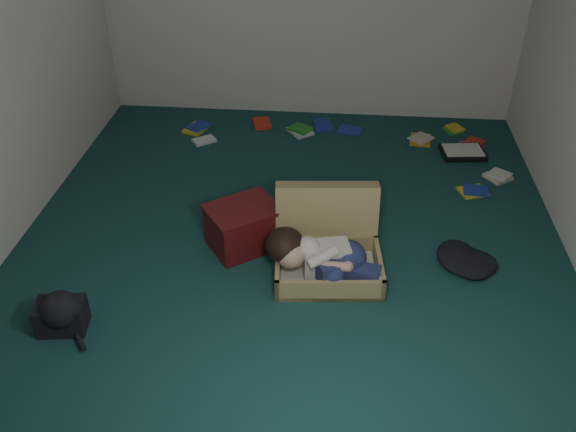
# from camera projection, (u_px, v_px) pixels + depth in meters

# --- Properties ---
(floor) EXTENTS (4.50, 4.50, 0.00)m
(floor) POSITION_uv_depth(u_px,v_px,m) (290.00, 243.00, 4.48)
(floor) COLOR #153E3D
(floor) RESTS_ON ground
(wall_front) EXTENTS (4.50, 0.00, 4.50)m
(wall_front) POSITION_uv_depth(u_px,v_px,m) (227.00, 349.00, 1.89)
(wall_front) COLOR silver
(wall_front) RESTS_ON ground
(suitcase) EXTENTS (0.78, 0.76, 0.53)m
(suitcase) POSITION_uv_depth(u_px,v_px,m) (327.00, 245.00, 4.20)
(suitcase) COLOR tan
(suitcase) RESTS_ON floor
(person) EXTENTS (0.79, 0.38, 0.33)m
(person) POSITION_uv_depth(u_px,v_px,m) (322.00, 257.00, 4.03)
(person) COLOR silver
(person) RESTS_ON suitcase
(maroon_bin) EXTENTS (0.62, 0.59, 0.33)m
(maroon_bin) POSITION_uv_depth(u_px,v_px,m) (244.00, 227.00, 4.36)
(maroon_bin) COLOR #4E0F10
(maroon_bin) RESTS_ON floor
(backpack) EXTENTS (0.40, 0.33, 0.22)m
(backpack) POSITION_uv_depth(u_px,v_px,m) (61.00, 315.00, 3.71)
(backpack) COLOR black
(backpack) RESTS_ON floor
(clothing_pile) EXTENTS (0.46, 0.41, 0.12)m
(clothing_pile) POSITION_uv_depth(u_px,v_px,m) (463.00, 262.00, 4.21)
(clothing_pile) COLOR black
(clothing_pile) RESTS_ON floor
(paper_tray) EXTENTS (0.41, 0.33, 0.05)m
(paper_tray) POSITION_uv_depth(u_px,v_px,m) (463.00, 152.00, 5.56)
(paper_tray) COLOR black
(paper_tray) RESTS_ON floor
(book_scatter) EXTENTS (2.98, 1.38, 0.02)m
(book_scatter) POSITION_uv_depth(u_px,v_px,m) (365.00, 142.00, 5.76)
(book_scatter) COLOR gold
(book_scatter) RESTS_ON floor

